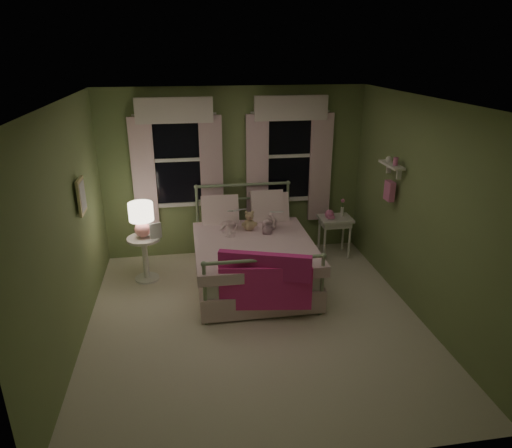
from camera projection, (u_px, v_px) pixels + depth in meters
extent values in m
plane|color=silver|center=(255.00, 321.00, 5.56)|extent=(4.20, 4.20, 0.00)
plane|color=white|center=(255.00, 101.00, 4.62)|extent=(4.20, 4.20, 0.00)
plane|color=#788F56|center=(234.00, 173.00, 7.02)|extent=(4.00, 0.00, 4.00)
plane|color=#788F56|center=(302.00, 327.00, 3.16)|extent=(4.00, 0.00, 4.00)
plane|color=#788F56|center=(68.00, 232.00, 4.80)|extent=(0.00, 4.20, 4.20)
plane|color=#788F56|center=(422.00, 212.00, 5.38)|extent=(0.00, 4.20, 4.20)
cube|color=white|center=(252.00, 255.00, 6.34)|extent=(1.44, 1.94, 0.26)
cube|color=white|center=(252.00, 270.00, 6.43)|extent=(1.54, 2.02, 0.30)
cube|color=white|center=(254.00, 247.00, 6.14)|extent=(1.58, 1.75, 0.14)
cylinder|color=#9EB793|center=(203.00, 266.00, 6.28)|extent=(0.04, 1.90, 0.04)
cylinder|color=#9EB793|center=(300.00, 259.00, 6.48)|extent=(0.04, 1.90, 0.04)
cylinder|color=#9EB793|center=(198.00, 222.00, 7.07)|extent=(0.04, 0.04, 1.15)
cylinder|color=#9EB793|center=(287.00, 217.00, 7.28)|extent=(0.04, 0.04, 1.15)
sphere|color=#9EB793|center=(196.00, 187.00, 6.87)|extent=(0.07, 0.07, 0.07)
sphere|color=#9EB793|center=(288.00, 183.00, 7.07)|extent=(0.07, 0.07, 0.07)
cylinder|color=#9EB793|center=(243.00, 185.00, 6.97)|extent=(1.42, 0.04, 0.04)
cylinder|color=#9EB793|center=(243.00, 199.00, 7.05)|extent=(1.38, 0.03, 0.03)
cylinder|color=#9EB793|center=(205.00, 295.00, 5.35)|extent=(0.04, 0.04, 0.80)
cylinder|color=#9EB793|center=(322.00, 285.00, 5.56)|extent=(0.04, 0.04, 0.80)
sphere|color=#9EB793|center=(204.00, 264.00, 5.21)|extent=(0.07, 0.07, 0.07)
sphere|color=#9EB793|center=(324.00, 256.00, 5.41)|extent=(0.07, 0.07, 0.07)
cylinder|color=#9EB793|center=(265.00, 260.00, 5.31)|extent=(1.42, 0.04, 0.04)
cube|color=white|center=(220.00, 214.00, 6.79)|extent=(0.55, 0.32, 0.57)
cube|color=white|center=(270.00, 211.00, 6.90)|extent=(0.55, 0.32, 0.57)
cube|color=white|center=(267.00, 206.00, 6.87)|extent=(0.48, 0.30, 0.51)
cube|color=#D52983|center=(265.00, 266.00, 5.34)|extent=(1.08, 0.44, 0.32)
cube|color=#F42F92|center=(266.00, 289.00, 5.37)|extent=(1.09, 0.19, 0.55)
imported|color=#F7D1DD|center=(228.00, 208.00, 6.51)|extent=(0.30, 0.21, 0.81)
imported|color=#F7D1DD|center=(267.00, 207.00, 6.60)|extent=(0.43, 0.36, 0.77)
imported|color=beige|center=(230.00, 214.00, 6.29)|extent=(0.22, 0.16, 0.26)
imported|color=beige|center=(270.00, 215.00, 6.39)|extent=(0.22, 0.15, 0.26)
sphere|color=tan|center=(249.00, 225.00, 6.50)|extent=(0.17, 0.17, 0.17)
sphere|color=tan|center=(249.00, 216.00, 6.43)|extent=(0.12, 0.12, 0.12)
sphere|color=tan|center=(246.00, 213.00, 6.40)|extent=(0.05, 0.05, 0.05)
sphere|color=tan|center=(252.00, 212.00, 6.42)|extent=(0.05, 0.05, 0.05)
sphere|color=tan|center=(244.00, 225.00, 6.45)|extent=(0.07, 0.07, 0.07)
sphere|color=tan|center=(255.00, 224.00, 6.47)|extent=(0.07, 0.07, 0.07)
sphere|color=#8C6B51|center=(250.00, 218.00, 6.38)|extent=(0.04, 0.04, 0.04)
cylinder|color=white|center=(143.00, 239.00, 6.33)|extent=(0.46, 0.46, 0.04)
cylinder|color=white|center=(145.00, 259.00, 6.44)|extent=(0.08, 0.08, 0.60)
cylinder|color=white|center=(147.00, 278.00, 6.55)|extent=(0.34, 0.34, 0.03)
sphere|color=pink|center=(143.00, 229.00, 6.28)|extent=(0.22, 0.22, 0.22)
cylinder|color=pink|center=(142.00, 221.00, 6.24)|extent=(0.03, 0.03, 0.13)
cylinder|color=#FFEAC6|center=(141.00, 212.00, 6.19)|extent=(0.34, 0.34, 0.25)
imported|color=beige|center=(150.00, 239.00, 6.26)|extent=(0.21, 0.25, 0.02)
cube|color=white|center=(335.00, 219.00, 7.08)|extent=(0.50, 0.40, 0.04)
cube|color=white|center=(335.00, 223.00, 7.10)|extent=(0.44, 0.34, 0.08)
cylinder|color=white|center=(325.00, 242.00, 7.03)|extent=(0.04, 0.04, 0.60)
cylinder|color=white|center=(349.00, 240.00, 7.09)|extent=(0.04, 0.04, 0.60)
cylinder|color=white|center=(319.00, 235.00, 7.30)|extent=(0.04, 0.04, 0.60)
cylinder|color=white|center=(343.00, 233.00, 7.36)|extent=(0.04, 0.04, 0.60)
sphere|color=pink|center=(329.00, 214.00, 7.04)|extent=(0.14, 0.14, 0.14)
cube|color=pink|center=(331.00, 217.00, 6.96)|extent=(0.10, 0.04, 0.04)
cylinder|color=white|center=(342.00, 212.00, 7.11)|extent=(0.05, 0.05, 0.14)
cylinder|color=#4C7F3F|center=(343.00, 205.00, 7.07)|extent=(0.01, 0.01, 0.12)
sphere|color=pink|center=(343.00, 201.00, 7.04)|extent=(0.06, 0.06, 0.06)
cube|color=black|center=(177.00, 160.00, 6.80)|extent=(0.76, 0.02, 1.35)
cube|color=white|center=(174.00, 112.00, 6.52)|extent=(0.84, 0.05, 0.06)
cube|color=white|center=(180.00, 204.00, 7.03)|extent=(0.84, 0.05, 0.06)
cube|color=white|center=(150.00, 161.00, 6.72)|extent=(0.06, 0.05, 1.40)
cube|color=white|center=(204.00, 159.00, 6.84)|extent=(0.06, 0.05, 1.40)
cube|color=white|center=(177.00, 160.00, 6.78)|extent=(0.76, 0.04, 0.05)
cube|color=white|center=(144.00, 175.00, 6.73)|extent=(0.34, 0.06, 1.70)
cube|color=silver|center=(212.00, 172.00, 6.88)|extent=(0.34, 0.06, 1.70)
cube|color=white|center=(174.00, 110.00, 6.45)|extent=(1.10, 0.08, 0.36)
cylinder|color=white|center=(174.00, 114.00, 6.51)|extent=(1.20, 0.03, 0.03)
cube|color=black|center=(289.00, 156.00, 7.04)|extent=(0.76, 0.02, 1.35)
cube|color=white|center=(290.00, 110.00, 6.77)|extent=(0.84, 0.05, 0.06)
cube|color=white|center=(288.00, 199.00, 7.28)|extent=(0.84, 0.05, 0.06)
cube|color=white|center=(263.00, 157.00, 6.97)|extent=(0.06, 0.05, 1.40)
cube|color=white|center=(314.00, 155.00, 7.08)|extent=(0.06, 0.05, 1.40)
cube|color=white|center=(289.00, 156.00, 7.03)|extent=(0.76, 0.04, 0.05)
cube|color=white|center=(257.00, 171.00, 6.98)|extent=(0.34, 0.06, 1.70)
cube|color=white|center=(320.00, 168.00, 7.13)|extent=(0.34, 0.06, 1.70)
cube|color=white|center=(291.00, 108.00, 6.70)|extent=(1.10, 0.08, 0.36)
cylinder|color=white|center=(290.00, 112.00, 6.76)|extent=(1.20, 0.03, 0.03)
cube|color=white|center=(392.00, 165.00, 5.87)|extent=(0.15, 0.50, 0.03)
cube|color=white|center=(399.00, 174.00, 5.76)|extent=(0.06, 0.03, 0.14)
cube|color=white|center=(389.00, 168.00, 6.04)|extent=(0.06, 0.03, 0.14)
cylinder|color=pink|center=(396.00, 161.00, 5.75)|extent=(0.06, 0.06, 0.10)
sphere|color=white|center=(389.00, 159.00, 5.94)|extent=(0.08, 0.08, 0.08)
cube|color=pink|center=(389.00, 191.00, 5.99)|extent=(0.08, 0.18, 0.26)
cube|color=beige|center=(81.00, 196.00, 5.28)|extent=(0.03, 0.32, 0.42)
cube|color=silver|center=(83.00, 196.00, 5.29)|extent=(0.01, 0.25, 0.34)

